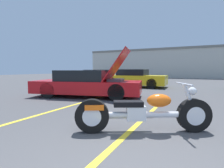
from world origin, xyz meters
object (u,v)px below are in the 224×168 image
parked_car_mid_row (135,78)px  show_car_hood_open (87,84)px  motorcycle (143,112)px  parked_car_left_row (98,76)px

parked_car_mid_row → show_car_hood_open: bearing=-96.5°
motorcycle → parked_car_left_row: parked_car_left_row is taller
show_car_hood_open → parked_car_left_row: show_car_hood_open is taller
show_car_hood_open → parked_car_mid_row: bearing=71.9°
parked_car_mid_row → parked_car_left_row: size_ratio=0.99×
motorcycle → parked_car_mid_row: bearing=82.2°
motorcycle → show_car_hood_open: show_car_hood_open is taller
motorcycle → parked_car_left_row: (-7.72, 11.41, 0.18)m
motorcycle → parked_car_mid_row: size_ratio=0.56×
motorcycle → parked_car_mid_row: parked_car_mid_row is taller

